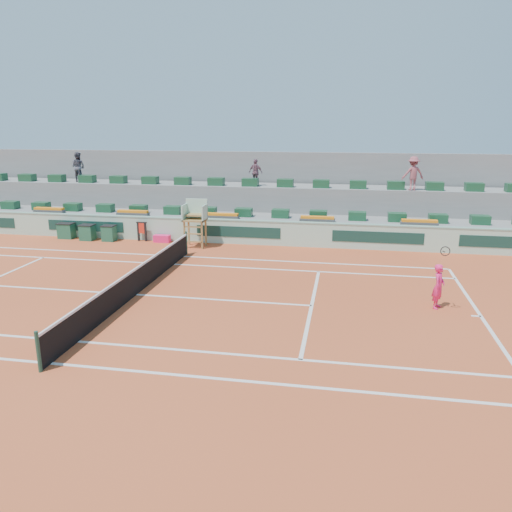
% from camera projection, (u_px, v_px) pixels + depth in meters
% --- Properties ---
extents(ground, '(90.00, 90.00, 0.00)m').
position_uv_depth(ground, '(136.00, 295.00, 18.23)').
color(ground, '#AC4321').
rests_on(ground, ground).
extents(seating_tier_lower, '(36.00, 4.00, 1.20)m').
position_uv_depth(seating_tier_lower, '(212.00, 223.00, 28.24)').
color(seating_tier_lower, gray).
rests_on(seating_tier_lower, ground).
extents(seating_tier_upper, '(36.00, 2.40, 2.60)m').
position_uv_depth(seating_tier_upper, '(219.00, 206.00, 29.58)').
color(seating_tier_upper, gray).
rests_on(seating_tier_upper, ground).
extents(stadium_back_wall, '(36.00, 0.40, 4.40)m').
position_uv_depth(stadium_back_wall, '(225.00, 188.00, 30.87)').
color(stadium_back_wall, gray).
rests_on(stadium_back_wall, ground).
extents(player_bag, '(0.86, 0.38, 0.38)m').
position_uv_depth(player_bag, '(162.00, 239.00, 26.20)').
color(player_bag, '#FE216F').
rests_on(player_bag, ground).
extents(spectator_left, '(0.93, 0.77, 1.78)m').
position_uv_depth(spectator_left, '(78.00, 167.00, 30.23)').
color(spectator_left, '#464651').
rests_on(spectator_left, seating_tier_upper).
extents(spectator_mid, '(0.96, 0.68, 1.51)m').
position_uv_depth(spectator_mid, '(256.00, 172.00, 28.36)').
color(spectator_mid, '#7B5262').
rests_on(spectator_mid, seating_tier_upper).
extents(spectator_right, '(1.29, 0.95, 1.78)m').
position_uv_depth(spectator_right, '(413.00, 173.00, 26.32)').
color(spectator_right, '#954A51').
rests_on(spectator_right, seating_tier_upper).
extents(court_lines, '(23.89, 11.09, 0.01)m').
position_uv_depth(court_lines, '(136.00, 295.00, 18.23)').
color(court_lines, silver).
rests_on(court_lines, ground).
extents(tennis_net, '(0.10, 11.97, 1.10)m').
position_uv_depth(tennis_net, '(135.00, 281.00, 18.09)').
color(tennis_net, black).
rests_on(tennis_net, ground).
extents(advertising_hoarding, '(36.00, 0.34, 1.26)m').
position_uv_depth(advertising_hoarding, '(202.00, 230.00, 26.14)').
color(advertising_hoarding, '#A6D1B7').
rests_on(advertising_hoarding, ground).
extents(umpire_chair, '(1.10, 0.90, 2.40)m').
position_uv_depth(umpire_chair, '(195.00, 216.00, 24.96)').
color(umpire_chair, olive).
rests_on(umpire_chair, ground).
extents(seat_row_lower, '(32.90, 0.60, 0.44)m').
position_uv_depth(seat_row_lower, '(208.00, 211.00, 27.18)').
color(seat_row_lower, '#174628').
rests_on(seat_row_lower, seating_tier_lower).
extents(seat_row_upper, '(32.90, 0.60, 0.44)m').
position_uv_depth(seat_row_upper, '(216.00, 181.00, 28.62)').
color(seat_row_upper, '#174628').
rests_on(seat_row_upper, seating_tier_upper).
extents(flower_planters, '(26.80, 0.36, 0.28)m').
position_uv_depth(flower_planters, '(177.00, 214.00, 26.70)').
color(flower_planters, '#474747').
rests_on(flower_planters, seating_tier_lower).
extents(drink_cooler_a, '(0.69, 0.59, 0.84)m').
position_uv_depth(drink_cooler_a, '(109.00, 233.00, 26.43)').
color(drink_cooler_a, '#1B533A').
rests_on(drink_cooler_a, ground).
extents(drink_cooler_b, '(0.74, 0.64, 0.84)m').
position_uv_depth(drink_cooler_b, '(87.00, 232.00, 26.63)').
color(drink_cooler_b, '#1B533A').
rests_on(drink_cooler_b, ground).
extents(drink_cooler_c, '(0.85, 0.73, 0.84)m').
position_uv_depth(drink_cooler_c, '(67.00, 230.00, 27.10)').
color(drink_cooler_c, '#1B533A').
rests_on(drink_cooler_c, ground).
extents(towel_rack, '(0.57, 0.10, 1.03)m').
position_uv_depth(towel_rack, '(142.00, 230.00, 26.35)').
color(towel_rack, black).
rests_on(towel_rack, ground).
extents(tennis_player, '(0.55, 0.89, 2.28)m').
position_uv_depth(tennis_player, '(439.00, 286.00, 16.74)').
color(tennis_player, '#FE216F').
rests_on(tennis_player, ground).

